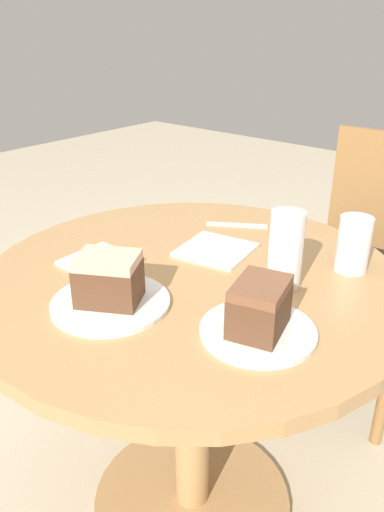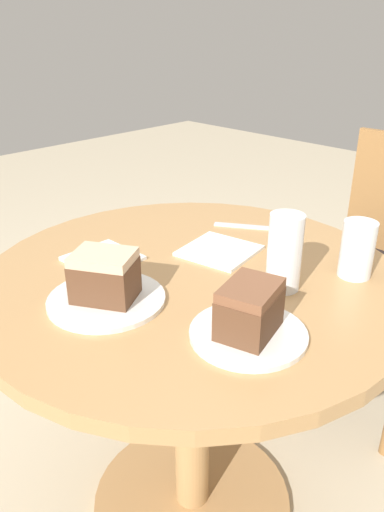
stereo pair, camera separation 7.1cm
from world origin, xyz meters
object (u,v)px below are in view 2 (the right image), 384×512
plate_far (107,299)px  cake_slice_far (105,276)px  glass_water (357,252)px  plate_near (248,334)px  cake_slice_near (250,309)px  glass_lemonade (284,256)px  chair (384,267)px

plate_far → cake_slice_far: 0.05m
glass_water → plate_near: bearing=-93.0°
cake_slice_near → glass_lemonade: bearing=108.0°
cake_slice_near → cake_slice_far: bearing=-159.4°
chair → glass_lemonade: (0.08, -0.71, 0.30)m
chair → plate_far: (-0.13, -0.99, 0.24)m
plate_near → plate_far: 0.28m
plate_near → cake_slice_near: (-0.00, 0.00, 0.05)m
plate_far → plate_near: bearing=20.6°
cake_slice_near → glass_lemonade: glass_lemonade is taller
plate_far → cake_slice_near: bearing=20.6°
cake_slice_far → glass_water: bearing=56.8°
cake_slice_far → glass_lemonade: (0.21, 0.28, 0.01)m
glass_water → glass_lemonade: bearing=-116.8°
cake_slice_near → plate_far: bearing=-159.4°
glass_water → cake_slice_far: bearing=-123.2°
chair → glass_water: (0.15, -0.56, 0.29)m
glass_lemonade → chair: bearing=96.3°
chair → plate_far: bearing=-99.2°
plate_far → glass_water: 0.52m
plate_far → cake_slice_near: 0.29m
plate_near → plate_far: size_ratio=0.90×
chair → cake_slice_far: chair is taller
cake_slice_far → glass_water: size_ratio=1.18×
cake_slice_far → glass_lemonade: 0.35m
glass_lemonade → plate_far: bearing=-126.3°
cake_slice_near → glass_lemonade: (-0.06, 0.18, 0.02)m
plate_far → chair: bearing=82.6°
plate_near → glass_lemonade: size_ratio=1.29×
plate_near → glass_lemonade: (-0.06, 0.18, 0.07)m
plate_far → cake_slice_near: (0.27, 0.10, 0.05)m
plate_near → cake_slice_near: bearing=153.4°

